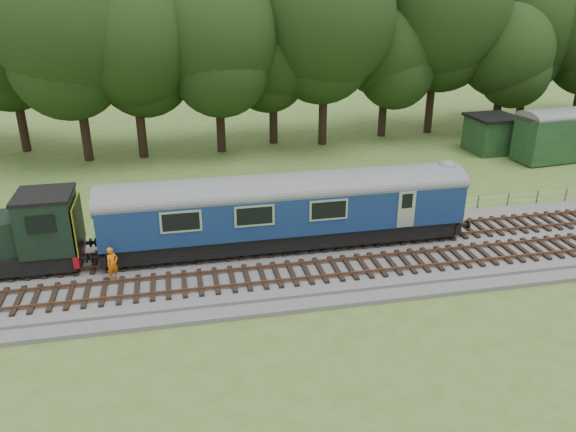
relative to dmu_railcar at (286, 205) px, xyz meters
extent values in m
plane|color=#456725|center=(2.46, -1.40, -2.61)|extent=(120.00, 120.00, 0.00)
cube|color=#4C4C4F|center=(2.46, -1.40, -2.43)|extent=(70.00, 7.00, 0.35)
cube|color=brown|center=(2.46, -0.72, -2.12)|extent=(66.50, 0.07, 0.14)
cube|color=brown|center=(2.46, 0.72, -2.12)|extent=(66.50, 0.07, 0.14)
cube|color=brown|center=(2.46, -3.72, -2.12)|extent=(66.50, 0.07, 0.14)
cube|color=brown|center=(2.46, -2.28, -2.12)|extent=(66.50, 0.07, 0.14)
cube|color=black|center=(-0.01, 0.00, -1.55)|extent=(17.46, 2.52, 0.85)
cube|color=navy|center=(-0.01, 0.00, -0.12)|extent=(18.00, 2.80, 2.05)
cube|color=yellow|center=(9.01, 0.00, -0.50)|extent=(0.06, 2.74, 1.30)
cube|color=black|center=(5.99, 0.00, -1.75)|extent=(2.60, 2.00, 0.55)
cube|color=black|center=(-6.01, 0.00, -1.75)|extent=(2.60, 2.00, 0.55)
cube|color=black|center=(-11.21, 0.00, 0.05)|extent=(2.40, 2.55, 2.60)
cube|color=maroon|center=(-10.03, 0.00, -1.55)|extent=(0.25, 2.60, 0.55)
cube|color=yellow|center=(-9.89, 0.00, -0.15)|extent=(0.06, 2.55, 2.30)
imported|color=orange|center=(-8.38, -1.88, -1.45)|extent=(0.69, 0.68, 1.61)
cube|color=#16321B|center=(19.87, 14.56, -1.24)|extent=(3.46, 3.46, 2.73)
cube|color=black|center=(19.87, 14.56, 0.24)|extent=(3.81, 3.81, 0.22)
camera|label=1|loc=(-5.18, -25.41, 10.37)|focal=35.00mm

